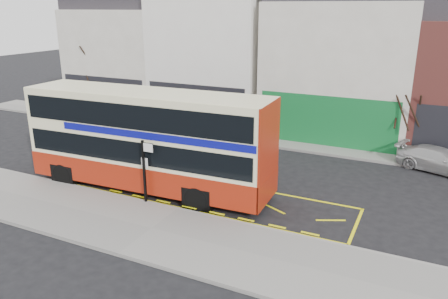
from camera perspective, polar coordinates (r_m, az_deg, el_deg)
The scene contains 15 objects.
ground at distance 18.98m, azimuth -5.44°, elevation -7.59°, with size 120.00×120.00×0.00m, color black.
pavement at distance 17.24m, azimuth -9.43°, elevation -10.29°, with size 40.00×4.00×0.15m, color gray.
kerb at distance 18.66m, azimuth -6.04°, elevation -7.82°, with size 40.00×0.15×0.15m, color gray.
far_pavement at distance 28.29m, azimuth 6.06°, elevation 1.34°, with size 50.00×3.00×0.15m, color gray.
road_markings at distance 20.23m, azimuth -3.10°, elevation -5.82°, with size 14.00×3.40×0.01m, color #FFFA0D, non-canonical shape.
terrace_far_left at distance 37.28m, azimuth -11.83°, elevation 12.58°, with size 8.00×8.01×10.80m.
terrace_left at distance 33.03m, azimuth -0.44°, elevation 13.14°, with size 8.00×8.01×11.80m.
terrace_green_shop at distance 30.21m, azimuth 15.41°, elevation 11.56°, with size 9.00×8.01×11.30m.
double_decker_bus at distance 20.23m, azimuth -9.83°, elevation 1.32°, with size 11.76×3.19×4.65m.
bus_stop_post at distance 18.76m, azimuth -10.26°, elevation -2.03°, with size 0.69×0.12×2.78m.
car_silver at distance 31.61m, azimuth -12.00°, elevation 3.89°, with size 1.50×3.73×1.27m, color silver.
car_grey at distance 26.73m, azimuth -0.49°, elevation 1.78°, with size 1.43×4.11×1.35m, color #38393F.
car_white at distance 25.33m, azimuth 26.28°, elevation -1.23°, with size 1.74×4.28×1.24m, color #B9B9B9.
street_tree_left at distance 35.91m, azimuth -16.65°, elevation 11.88°, with size 3.22×3.22×6.95m.
street_tree_right at distance 26.33m, azimuth 23.06°, elevation 5.82°, with size 2.20×2.20×4.76m.
Camera 1 is at (8.98, -14.56, 8.22)m, focal length 35.00 mm.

